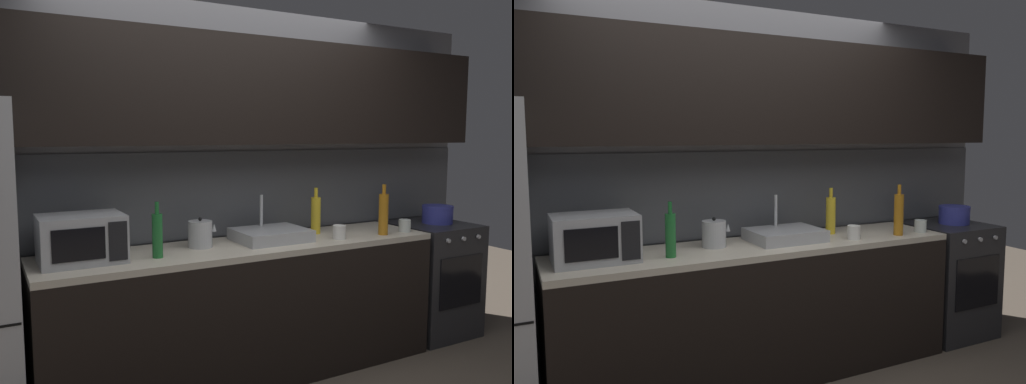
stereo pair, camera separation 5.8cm
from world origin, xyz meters
TOP-DOWN VIEW (x-y plane):
  - back_wall at (0.00, 1.20)m, footprint 4.43×0.44m
  - counter_run at (0.00, 0.90)m, footprint 2.69×0.60m
  - oven_range at (1.69, 0.90)m, footprint 0.60×0.62m
  - microwave at (-1.05, 0.92)m, footprint 0.46×0.35m
  - sink_basin at (0.19, 0.93)m, footprint 0.48×0.38m
  - kettle at (-0.31, 0.96)m, footprint 0.19×0.15m
  - wine_bottle_yellow at (0.61, 1.00)m, footprint 0.07×0.07m
  - wine_bottle_green at (-0.64, 0.82)m, footprint 0.06×0.06m
  - wine_bottle_amber at (1.01, 0.73)m, footprint 0.07×0.07m
  - mug_clear at (1.23, 0.75)m, footprint 0.09×0.09m
  - mug_white at (0.63, 0.75)m, footprint 0.09×0.09m
  - cooking_pot at (1.74, 0.90)m, footprint 0.25×0.25m

SIDE VIEW (x-z plane):
  - counter_run at x=0.00m, z-range 0.00..0.90m
  - oven_range at x=1.69m, z-range 0.00..0.90m
  - sink_basin at x=0.19m, z-range 0.79..1.09m
  - mug_clear at x=1.23m, z-range 0.90..0.99m
  - mug_white at x=0.63m, z-range 0.90..1.00m
  - cooking_pot at x=1.74m, z-range 0.90..1.04m
  - kettle at x=-0.31m, z-range 0.89..1.08m
  - microwave at x=-1.05m, z-range 0.90..1.17m
  - wine_bottle_green at x=-0.64m, z-range 0.87..1.20m
  - wine_bottle_yellow at x=0.61m, z-range 0.87..1.21m
  - wine_bottle_amber at x=1.01m, z-range 0.87..1.23m
  - back_wall at x=0.00m, z-range 0.30..2.80m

